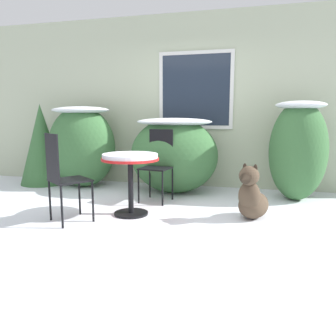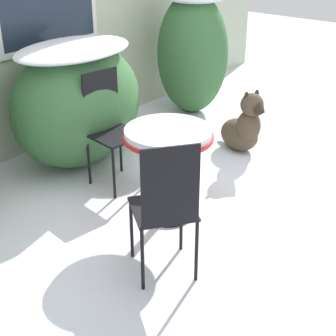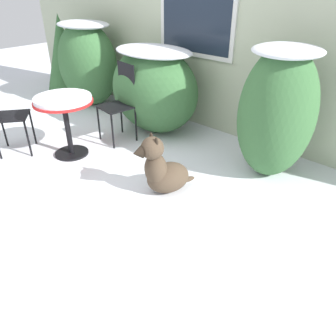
{
  "view_description": "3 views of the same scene",
  "coord_description": "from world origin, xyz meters",
  "px_view_note": "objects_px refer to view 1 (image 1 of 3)",
  "views": [
    {
      "loc": [
        1.01,
        -3.41,
        1.21
      ],
      "look_at": [
        0.0,
        0.6,
        0.55
      ],
      "focal_mm": 35.0,
      "sensor_mm": 36.0,
      "label": 1
    },
    {
      "loc": [
        -3.22,
        -1.94,
        2.26
      ],
      "look_at": [
        -0.39,
        0.29,
        0.42
      ],
      "focal_mm": 55.0,
      "sensor_mm": 36.0,
      "label": 2
    },
    {
      "loc": [
        3.02,
        -1.63,
        1.98
      ],
      "look_at": [
        1.07,
        0.51,
        0.27
      ],
      "focal_mm": 35.0,
      "sensor_mm": 36.0,
      "label": 3
    }
  ],
  "objects_px": {
    "patio_chair_near_table": "(158,162)",
    "patio_chair_far_side": "(63,174)",
    "patio_table": "(130,165)",
    "dog": "(252,198)"
  },
  "relations": [
    {
      "from": "patio_table",
      "to": "patio_chair_far_side",
      "type": "relative_size",
      "value": 0.74
    },
    {
      "from": "patio_chair_far_side",
      "to": "patio_table",
      "type": "bearing_deg",
      "value": -105.82
    },
    {
      "from": "patio_chair_near_table",
      "to": "patio_table",
      "type": "bearing_deg",
      "value": -91.85
    },
    {
      "from": "patio_chair_near_table",
      "to": "patio_chair_far_side",
      "type": "distance_m",
      "value": 1.45
    },
    {
      "from": "patio_chair_near_table",
      "to": "patio_chair_far_side",
      "type": "xyz_separation_m",
      "value": [
        -0.76,
        -1.23,
        0.0
      ]
    },
    {
      "from": "patio_chair_far_side",
      "to": "dog",
      "type": "distance_m",
      "value": 2.19
    },
    {
      "from": "patio_chair_near_table",
      "to": "patio_chair_far_side",
      "type": "relative_size",
      "value": 1.0
    },
    {
      "from": "patio_chair_near_table",
      "to": "dog",
      "type": "bearing_deg",
      "value": -15.97
    },
    {
      "from": "patio_table",
      "to": "patio_chair_far_side",
      "type": "xyz_separation_m",
      "value": [
        -0.63,
        -0.48,
        -0.06
      ]
    },
    {
      "from": "patio_chair_near_table",
      "to": "dog",
      "type": "relative_size",
      "value": 1.51
    }
  ]
}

